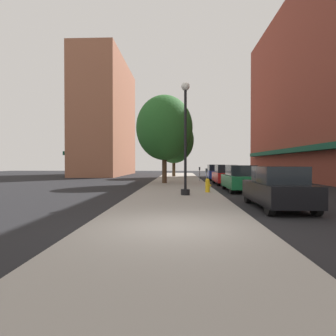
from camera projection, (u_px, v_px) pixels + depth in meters
name	position (u px, v px, depth m)	size (l,w,h in m)	color
ground_plane	(224.00, 184.00, 25.52)	(90.00, 90.00, 0.00)	black
sidewalk_slab	(178.00, 182.00, 26.68)	(4.80, 50.00, 0.12)	gray
building_right_brick	(330.00, 79.00, 28.92)	(6.80, 40.00, 20.15)	brown
building_far_background	(107.00, 119.00, 44.97)	(6.80, 18.00, 17.12)	#9E6047
lamppost	(185.00, 136.00, 15.38)	(0.48, 0.48, 5.90)	black
fire_hydrant	(208.00, 185.00, 16.85)	(0.33, 0.26, 0.79)	gold
parking_meter_near	(207.00, 175.00, 20.59)	(0.14, 0.09, 1.31)	slate
parking_meter_far	(200.00, 172.00, 27.85)	(0.14, 0.09, 1.31)	slate
tree_near	(174.00, 140.00, 37.53)	(5.11, 5.11, 7.57)	#4C3823
tree_mid	(164.00, 128.00, 24.83)	(4.77, 4.77, 7.42)	#422D1E
car_black	(278.00, 188.00, 11.48)	(1.80, 4.30, 1.66)	black
car_green	(240.00, 179.00, 18.62)	(1.80, 4.30, 1.66)	black
car_red	(225.00, 175.00, 24.60)	(1.80, 4.30, 1.66)	black
car_blue	(216.00, 173.00, 31.36)	(1.80, 4.30, 1.66)	black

